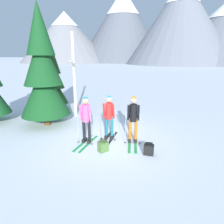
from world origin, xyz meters
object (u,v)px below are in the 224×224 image
(pine_tree_mid, at_px, (43,72))
(backpack_on_snow_front, at_px, (149,149))
(skier_in_pink, at_px, (86,118))
(backpack_on_snow_beside, at_px, (103,146))
(pine_tree_near, at_px, (54,82))
(skier_in_red, at_px, (109,116))
(skier_in_black, at_px, (133,117))
(birch_tree_tall, at_px, (74,75))

(pine_tree_mid, distance_m, backpack_on_snow_front, 5.67)
(skier_in_pink, xyz_separation_m, backpack_on_snow_beside, (0.78, -0.54, -0.80))
(skier_in_pink, bearing_deg, pine_tree_near, 129.52)
(skier_in_red, height_order, skier_in_black, skier_in_black)
(skier_in_pink, relative_size, birch_tree_tall, 0.41)
(skier_in_red, bearing_deg, pine_tree_mid, 163.55)
(skier_in_black, bearing_deg, pine_tree_mid, 165.73)
(skier_in_pink, relative_size, backpack_on_snow_front, 4.66)
(skier_in_black, height_order, pine_tree_mid, pine_tree_mid)
(skier_in_pink, bearing_deg, skier_in_black, 14.65)
(backpack_on_snow_front, bearing_deg, backpack_on_snow_beside, -175.38)
(skier_in_black, xyz_separation_m, pine_tree_mid, (-4.19, 1.06, 1.44))
(skier_in_red, xyz_separation_m, birch_tree_tall, (-2.52, 2.66, 1.21))
(pine_tree_mid, distance_m, birch_tree_tall, 1.87)
(skier_in_red, relative_size, backpack_on_snow_beside, 4.35)
(skier_in_red, xyz_separation_m, pine_tree_mid, (-3.25, 0.96, 1.49))
(skier_in_black, relative_size, pine_tree_mid, 0.33)
(backpack_on_snow_front, bearing_deg, skier_in_red, 148.90)
(skier_in_pink, bearing_deg, skier_in_red, 36.57)
(skier_in_black, xyz_separation_m, backpack_on_snow_beside, (-0.89, -0.98, -0.82))
(skier_in_black, height_order, pine_tree_near, pine_tree_near)
(pine_tree_near, height_order, backpack_on_snow_beside, pine_tree_near)
(skier_in_black, height_order, backpack_on_snow_front, skier_in_black)
(birch_tree_tall, height_order, backpack_on_snow_front, birch_tree_tall)
(backpack_on_snow_beside, bearing_deg, pine_tree_near, 131.84)
(skier_in_red, height_order, pine_tree_mid, pine_tree_mid)
(pine_tree_near, bearing_deg, birch_tree_tall, -31.82)
(skier_in_black, relative_size, birch_tree_tall, 0.42)
(pine_tree_near, height_order, pine_tree_mid, pine_tree_mid)
(pine_tree_mid, bearing_deg, birch_tree_tall, 66.84)
(pine_tree_mid, relative_size, backpack_on_snow_front, 14.07)
(skier_in_red, bearing_deg, skier_in_black, -6.44)
(skier_in_black, relative_size, pine_tree_near, 0.50)
(pine_tree_mid, bearing_deg, skier_in_black, -14.27)
(skier_in_black, height_order, birch_tree_tall, birch_tree_tall)
(skier_in_pink, height_order, birch_tree_tall, birch_tree_tall)
(skier_in_pink, height_order, backpack_on_snow_front, skier_in_pink)
(skier_in_black, relative_size, backpack_on_snow_beside, 4.45)
(birch_tree_tall, distance_m, backpack_on_snow_beside, 4.95)
(skier_in_red, relative_size, skier_in_black, 0.98)
(pine_tree_mid, bearing_deg, backpack_on_snow_beside, -31.73)
(backpack_on_snow_beside, bearing_deg, backpack_on_snow_front, 4.62)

